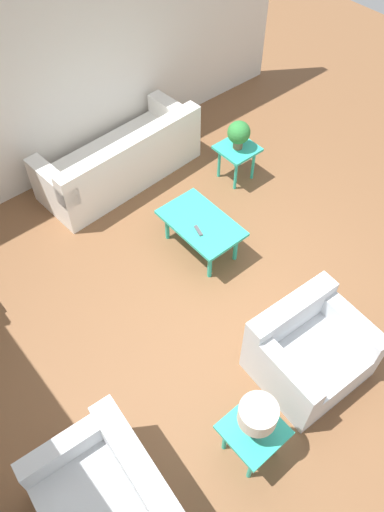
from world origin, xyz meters
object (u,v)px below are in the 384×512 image
(potted_plant, at_px, (239,133))
(side_table_plant, at_px, (237,153))
(armchair, at_px, (308,351))
(table_lamp, at_px, (257,416))
(coffee_table, at_px, (201,225))
(side_table_lamp, at_px, (253,433))
(sofa, at_px, (122,161))

(potted_plant, bearing_deg, side_table_plant, 90.00)
(armchair, bearing_deg, table_lamp, -162.50)
(armchair, distance_m, coffee_table, 1.86)
(armchair, height_order, side_table_lamp, armchair)
(armchair, distance_m, table_lamp, 1.13)
(armchair, height_order, side_table_plant, armchair)
(potted_plant, bearing_deg, side_table_lamp, 138.51)
(coffee_table, height_order, potted_plant, potted_plant)
(coffee_table, relative_size, table_lamp, 2.34)
(side_table_lamp, bearing_deg, table_lamp, 90.00)
(armchair, xyz_separation_m, potted_plant, (2.50, -1.43, 0.42))
(table_lamp, bearing_deg, side_table_lamp, -90.00)
(side_table_lamp, bearing_deg, coffee_table, -30.57)
(coffee_table, bearing_deg, armchair, 172.57)
(coffee_table, height_order, side_table_lamp, side_table_lamp)
(coffee_table, bearing_deg, sofa, -0.58)
(side_table_lamp, bearing_deg, sofa, -18.65)
(sofa, bearing_deg, table_lamp, 67.93)
(sofa, bearing_deg, coffee_table, 86.00)
(potted_plant, bearing_deg, armchair, 150.19)
(side_table_plant, xyz_separation_m, potted_plant, (0.00, -0.00, 0.31))
(armchair, xyz_separation_m, table_lamp, (-0.24, 0.99, 0.47))
(side_table_plant, bearing_deg, table_lamp, 138.51)
(table_lamp, bearing_deg, sofa, -18.65)
(side_table_plant, xyz_separation_m, table_lamp, (-2.74, 2.42, 0.37))
(armchair, distance_m, side_table_lamp, 1.03)
(sofa, xyz_separation_m, table_lamp, (-3.70, 1.25, 0.48))
(coffee_table, bearing_deg, side_table_lamp, 149.43)
(coffee_table, distance_m, table_lamp, 2.45)
(armchair, relative_size, table_lamp, 2.54)
(armchair, relative_size, coffee_table, 1.09)
(coffee_table, xyz_separation_m, side_table_plant, (0.65, -1.19, 0.02))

